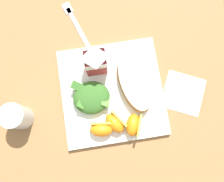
{
  "coord_description": "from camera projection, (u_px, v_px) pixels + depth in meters",
  "views": [
    {
      "loc": [
        -0.02,
        -0.12,
        0.69
      ],
      "look_at": [
        0.0,
        0.0,
        0.03
      ],
      "focal_mm": 39.59,
      "sensor_mm": 36.0,
      "label": 1
    }
  ],
  "objects": [
    {
      "name": "orange_wedge_rear",
      "position": [
        134.0,
        125.0,
        0.65
      ],
      "size": [
        0.05,
        0.07,
        0.04
      ],
      "color": "orange",
      "rests_on": "white_plate"
    },
    {
      "name": "ground",
      "position": [
        112.0,
        93.0,
        0.7
      ],
      "size": [
        3.0,
        3.0,
        0.0
      ],
      "primitive_type": "plane",
      "color": "olive"
    },
    {
      "name": "orange_wedge_middle",
      "position": [
        115.0,
        123.0,
        0.65
      ],
      "size": [
        0.06,
        0.07,
        0.04
      ],
      "color": "orange",
      "rests_on": "white_plate"
    },
    {
      "name": "milk_carton",
      "position": [
        95.0,
        61.0,
        0.64
      ],
      "size": [
        0.06,
        0.04,
        0.11
      ],
      "color": "#B7332D",
      "rests_on": "white_plate"
    },
    {
      "name": "cheesy_pizza_bread",
      "position": [
        134.0,
        83.0,
        0.67
      ],
      "size": [
        0.11,
        0.18,
        0.04
      ],
      "color": "#A87038",
      "rests_on": "white_plate"
    },
    {
      "name": "orange_wedge_front",
      "position": [
        102.0,
        129.0,
        0.65
      ],
      "size": [
        0.06,
        0.05,
        0.04
      ],
      "color": "orange",
      "rests_on": "white_plate"
    },
    {
      "name": "paper_napkin",
      "position": [
        183.0,
        93.0,
        0.7
      ],
      "size": [
        0.15,
        0.15,
        0.0
      ],
      "primitive_type": "cube",
      "rotation": [
        0.0,
        0.0,
        -0.45
      ],
      "color": "white",
      "rests_on": "ground"
    },
    {
      "name": "green_salad_pile",
      "position": [
        91.0,
        97.0,
        0.66
      ],
      "size": [
        0.1,
        0.1,
        0.04
      ],
      "color": "#336023",
      "rests_on": "white_plate"
    },
    {
      "name": "white_plate",
      "position": [
        112.0,
        92.0,
        0.69
      ],
      "size": [
        0.28,
        0.28,
        0.02
      ],
      "primitive_type": "cube",
      "color": "white",
      "rests_on": "ground"
    },
    {
      "name": "drinking_clear_cup",
      "position": [
        17.0,
        117.0,
        0.65
      ],
      "size": [
        0.06,
        0.06,
        0.09
      ],
      "primitive_type": "cylinder",
      "color": "silver",
      "rests_on": "ground"
    },
    {
      "name": "metal_fork",
      "position": [
        76.0,
        24.0,
        0.74
      ],
      "size": [
        0.08,
        0.18,
        0.01
      ],
      "color": "silver",
      "rests_on": "ground"
    }
  ]
}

